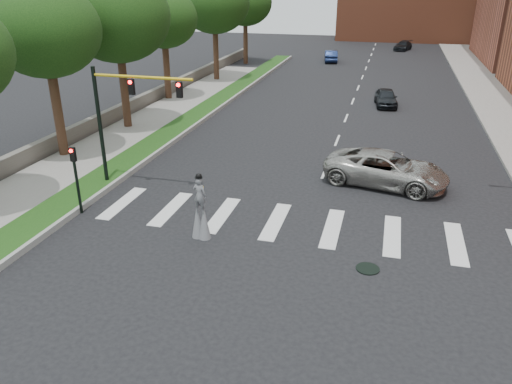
% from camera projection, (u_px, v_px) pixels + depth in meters
% --- Properties ---
extents(ground_plane, '(160.00, 160.00, 0.00)m').
position_uv_depth(ground_plane, '(299.00, 235.00, 21.42)').
color(ground_plane, black).
rests_on(ground_plane, ground).
extents(grass_median, '(2.00, 60.00, 0.25)m').
position_uv_depth(grass_median, '(208.00, 107.00, 41.85)').
color(grass_median, '#173D11').
rests_on(grass_median, ground).
extents(median_curb, '(0.20, 60.00, 0.28)m').
position_uv_depth(median_curb, '(220.00, 108.00, 41.59)').
color(median_curb, gray).
rests_on(median_curb, ground).
extents(sidewalk_left, '(4.00, 60.00, 0.18)m').
position_uv_depth(sidewalk_left, '(115.00, 139.00, 33.72)').
color(sidewalk_left, gray).
rests_on(sidewalk_left, ground).
extents(sidewalk_right, '(5.00, 90.00, 0.18)m').
position_uv_depth(sidewalk_right, '(507.00, 112.00, 40.55)').
color(sidewalk_right, gray).
rests_on(sidewalk_right, ground).
extents(stone_wall, '(0.50, 56.00, 1.10)m').
position_uv_depth(stone_wall, '(158.00, 94.00, 44.77)').
color(stone_wall, '#59554D').
rests_on(stone_wall, ground).
extents(manhole, '(0.90, 0.90, 0.04)m').
position_uv_depth(manhole, '(368.00, 269.00, 18.93)').
color(manhole, black).
rests_on(manhole, ground).
extents(traffic_signal, '(5.30, 0.23, 6.20)m').
position_uv_depth(traffic_signal, '(120.00, 109.00, 24.77)').
color(traffic_signal, black).
rests_on(traffic_signal, ground).
extents(secondary_signal, '(0.25, 0.21, 3.23)m').
position_uv_depth(secondary_signal, '(76.00, 174.00, 22.67)').
color(secondary_signal, black).
rests_on(secondary_signal, ground).
extents(stilt_performer, '(0.84, 0.56, 2.93)m').
position_uv_depth(stilt_performer, '(200.00, 214.00, 20.81)').
color(stilt_performer, '#382316').
rests_on(stilt_performer, ground).
extents(suv_crossing, '(6.88, 4.20, 1.78)m').
position_uv_depth(suv_crossing, '(386.00, 169.00, 26.29)').
color(suv_crossing, '#A5A39C').
rests_on(suv_crossing, ground).
extents(car_near, '(2.24, 4.42, 1.44)m').
position_uv_depth(car_near, '(386.00, 97.00, 42.59)').
color(car_near, black).
rests_on(car_near, ground).
extents(car_mid, '(2.25, 4.66, 1.47)m').
position_uv_depth(car_mid, '(331.00, 56.00, 64.78)').
color(car_mid, '#15234B').
rests_on(car_mid, ground).
extents(car_far, '(3.05, 4.83, 1.30)m').
position_uv_depth(car_far, '(403.00, 46.00, 74.94)').
color(car_far, black).
rests_on(car_far, ground).
extents(tree_1, '(6.23, 6.23, 10.12)m').
position_uv_depth(tree_1, '(45.00, 31.00, 27.82)').
color(tree_1, '#382316').
rests_on(tree_1, ground).
extents(tree_2, '(7.22, 7.22, 10.85)m').
position_uv_depth(tree_2, '(117.00, 17.00, 33.46)').
color(tree_2, '#382316').
rests_on(tree_2, ground).
extents(tree_3, '(5.85, 5.85, 9.46)m').
position_uv_depth(tree_3, '(163.00, 19.00, 42.25)').
color(tree_3, '#382316').
rests_on(tree_3, ground).
extents(tree_4, '(7.12, 7.12, 10.84)m').
position_uv_depth(tree_4, '(214.00, 3.00, 50.15)').
color(tree_4, '#382316').
rests_on(tree_4, ground).
extents(tree_5, '(6.55, 6.55, 10.11)m').
position_uv_depth(tree_5, '(245.00, 3.00, 60.88)').
color(tree_5, '#382316').
rests_on(tree_5, ground).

